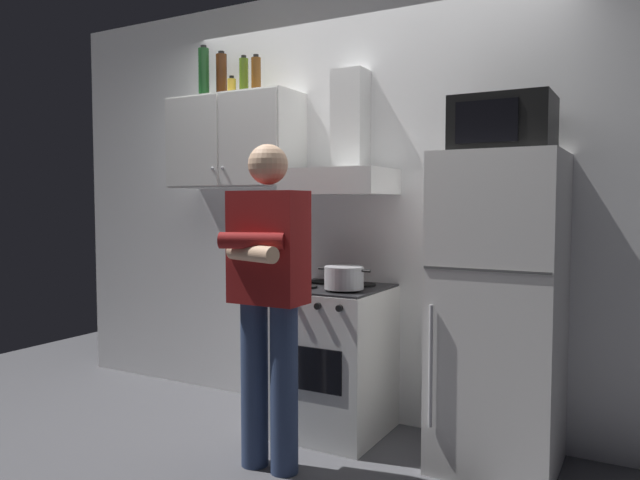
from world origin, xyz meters
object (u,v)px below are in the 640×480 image
microwave (503,125)px  bottle_rum_dark (222,76)px  range_hood (343,161)px  bottle_beer_brown (256,75)px  refrigerator (499,311)px  bottle_wine_green (204,73)px  stove_oven (333,359)px  bottle_olive_oil (244,76)px  upper_cabinet (235,142)px  person_standing (268,293)px  bottle_spice_jar (232,87)px  cooking_pot (344,278)px

microwave → bottle_rum_dark: bottle_rum_dark is taller
range_hood → bottle_beer_brown: bearing=-178.4°
refrigerator → bottle_wine_green: size_ratio=4.59×
stove_oven → bottle_olive_oil: size_ratio=3.47×
range_hood → refrigerator: range_hood is taller
range_hood → microwave: size_ratio=1.56×
upper_cabinet → person_standing: size_ratio=0.55×
bottle_wine_green → upper_cabinet: bearing=4.4°
stove_oven → bottle_wine_green: 2.07m
microwave → bottle_spice_jar: size_ratio=3.85×
stove_oven → microwave: (0.95, 0.02, 1.31)m
bottle_spice_jar → microwave: bearing=-2.7°
person_standing → bottle_rum_dark: bottle_rum_dark is taller
person_standing → bottle_spice_jar: bearing=136.8°
refrigerator → bottle_rum_dark: (-1.87, 0.15, 1.40)m
stove_oven → bottle_spice_jar: 1.86m
cooking_pot → person_standing: bearing=-110.3°
bottle_olive_oil → stove_oven: bearing=-10.2°
bottle_olive_oil → bottle_wine_green: 0.32m
upper_cabinet → bottle_rum_dark: bearing=168.8°
bottle_olive_oil → bottle_rum_dark: bearing=174.7°
microwave → bottle_spice_jar: bottle_spice_jar is taller
stove_oven → person_standing: person_standing is taller
bottle_spice_jar → range_hood: bearing=1.7°
stove_oven → person_standing: bearing=-94.7°
bottle_olive_oil → bottle_spice_jar: bottle_olive_oil is taller
range_hood → bottle_olive_oil: (-0.73, 0.00, 0.57)m
bottle_olive_oil → bottle_rum_dark: size_ratio=0.82×
upper_cabinet → bottle_rum_dark: size_ratio=2.94×
range_hood → bottle_spice_jar: bearing=-178.3°
stove_oven → bottle_rum_dark: bottle_rum_dark is taller
microwave → bottle_spice_jar: (-1.75, 0.08, 0.37)m
bottle_beer_brown → bottle_spice_jar: bottle_beer_brown is taller
microwave → bottle_olive_oil: size_ratio=1.90×
microwave → person_standing: bearing=-148.0°
stove_oven → refrigerator: bearing=0.0°
cooking_pot → bottle_spice_jar: (-0.93, 0.22, 1.17)m
person_standing → range_hood: bearing=86.1°
stove_oven → cooking_pot: cooking_pot is taller
bottle_wine_green → refrigerator: bearing=-3.1°
microwave → bottle_rum_dark: 1.93m
range_hood → cooking_pot: (0.13, -0.25, -0.66)m
range_hood → person_standing: size_ratio=0.46×
range_hood → person_standing: 1.01m
refrigerator → bottle_beer_brown: (-1.56, 0.11, 1.36)m
stove_oven → refrigerator: size_ratio=0.55×
refrigerator → person_standing: 1.17m
person_standing → bottle_olive_oil: size_ratio=6.51×
cooking_pot → bottle_rum_dark: size_ratio=1.04×
upper_cabinet → bottle_beer_brown: (0.19, -0.02, 0.41)m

